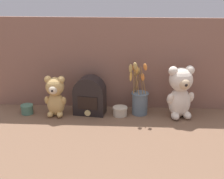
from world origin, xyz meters
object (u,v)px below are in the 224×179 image
decorative_tin_tall (27,109)px  decorative_tin_short (120,111)px  teddy_bear_medium (55,95)px  teddy_bear_large (180,91)px  vintage_radio (90,96)px  flower_vase (139,98)px

decorative_tin_tall → decorative_tin_short: decorative_tin_tall is taller
teddy_bear_medium → decorative_tin_short: bearing=3.1°
teddy_bear_medium → decorative_tin_short: size_ratio=2.78×
decorative_tin_short → teddy_bear_medium: bearing=-176.9°
teddy_bear_medium → decorative_tin_short: teddy_bear_medium is taller
teddy_bear_large → vintage_radio: 0.53m
vintage_radio → decorative_tin_tall: 0.39m
teddy_bear_large → decorative_tin_tall: teddy_bear_large is taller
teddy_bear_medium → vintage_radio: teddy_bear_medium is taller
teddy_bear_large → teddy_bear_medium: bearing=-178.3°
teddy_bear_large → flower_vase: (-0.23, 0.03, -0.06)m
teddy_bear_large → decorative_tin_tall: size_ratio=4.12×
flower_vase → decorative_tin_short: (-0.11, -0.03, -0.07)m
teddy_bear_large → decorative_tin_short: (-0.35, -0.00, -0.13)m
teddy_bear_large → flower_vase: bearing=172.6°
teddy_bear_medium → flower_vase: 0.50m
flower_vase → decorative_tin_tall: (-0.67, -0.04, -0.07)m
teddy_bear_large → flower_vase: flower_vase is taller
teddy_bear_large → flower_vase: size_ratio=0.93×
flower_vase → teddy_bear_large: bearing=-7.4°
flower_vase → decorative_tin_tall: size_ratio=4.45×
teddy_bear_medium → decorative_tin_short: 0.39m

